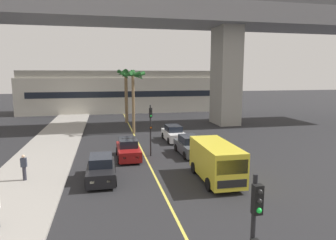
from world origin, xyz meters
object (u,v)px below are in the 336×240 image
at_px(car_queue_second, 190,146).
at_px(car_queue_third, 174,134).
at_px(car_queue_front, 101,169).
at_px(delivery_van, 216,161).
at_px(pedestrian_near_crosswalk, 24,167).
at_px(palm_tree_mid_median, 126,82).
at_px(palm_tree_near_median, 133,81).
at_px(traffic_light_median_far, 151,124).
at_px(traffic_light_median_near, 254,232).
at_px(car_queue_fourth, 128,150).

bearing_deg(car_queue_second, car_queue_third, 91.51).
bearing_deg(car_queue_front, delivery_van, -12.41).
relative_size(car_queue_second, pedestrian_near_crosswalk, 2.56).
height_order(palm_tree_mid_median, pedestrian_near_crosswalk, palm_tree_mid_median).
bearing_deg(palm_tree_near_median, delivery_van, -77.56).
bearing_deg(palm_tree_mid_median, car_queue_front, -98.33).
relative_size(traffic_light_median_far, palm_tree_near_median, 0.59).
relative_size(car_queue_third, palm_tree_mid_median, 0.56).
xyz_separation_m(car_queue_third, palm_tree_mid_median, (-3.75, 12.56, 4.83)).
bearing_deg(pedestrian_near_crosswalk, car_queue_second, 19.17).
bearing_deg(car_queue_third, delivery_van, -89.90).
bearing_deg(traffic_light_median_near, palm_tree_mid_median, 91.08).
distance_m(car_queue_third, car_queue_fourth, 7.36).
xyz_separation_m(car_queue_third, traffic_light_median_near, (-3.10, -22.15, 1.99)).
relative_size(car_queue_fourth, palm_tree_near_median, 0.58).
bearing_deg(palm_tree_near_median, traffic_light_median_far, -87.54).
bearing_deg(palm_tree_mid_median, traffic_light_median_near, -88.92).
bearing_deg(delivery_van, palm_tree_mid_median, 98.89).
bearing_deg(palm_tree_mid_median, car_queue_third, -73.38).
distance_m(car_queue_third, palm_tree_near_median, 7.75).
bearing_deg(car_queue_fourth, car_queue_front, -114.48).
bearing_deg(pedestrian_near_crosswalk, car_queue_fourth, 30.68).
bearing_deg(palm_tree_mid_median, palm_tree_near_median, -88.49).
xyz_separation_m(car_queue_second, car_queue_fourth, (-5.11, -0.13, 0.00)).
distance_m(car_queue_front, pedestrian_near_crosswalk, 4.69).
xyz_separation_m(traffic_light_median_far, pedestrian_near_crosswalk, (-8.58, -4.26, -1.72)).
relative_size(car_queue_second, traffic_light_median_far, 0.99).
height_order(car_queue_third, pedestrian_near_crosswalk, pedestrian_near_crosswalk).
height_order(traffic_light_median_near, traffic_light_median_far, same).
relative_size(car_queue_fourth, pedestrian_near_crosswalk, 2.54).
bearing_deg(car_queue_third, pedestrian_near_crosswalk, -141.18).
relative_size(car_queue_second, car_queue_fourth, 1.01).
distance_m(car_queue_second, car_queue_third, 5.30).
height_order(car_queue_third, traffic_light_median_near, traffic_light_median_near).
bearing_deg(traffic_light_median_near, car_queue_fourth, 96.40).
bearing_deg(traffic_light_median_far, car_queue_third, 58.78).
bearing_deg(car_queue_third, car_queue_front, -125.23).
bearing_deg(car_queue_fourth, traffic_light_median_near, -83.60).
height_order(car_queue_front, palm_tree_mid_median, palm_tree_mid_median).
relative_size(car_queue_fourth, traffic_light_median_near, 0.98).
bearing_deg(car_queue_fourth, palm_tree_mid_median, 86.10).
xyz_separation_m(car_queue_third, traffic_light_median_far, (-3.12, -5.15, 1.99)).
relative_size(car_queue_third, palm_tree_near_median, 0.58).
distance_m(car_queue_third, pedestrian_near_crosswalk, 15.02).
distance_m(delivery_van, traffic_light_median_near, 11.15).
bearing_deg(car_queue_second, traffic_light_median_near, -100.87).
distance_m(car_queue_front, palm_tree_near_median, 15.85).
height_order(car_queue_second, car_queue_fourth, same).
xyz_separation_m(palm_tree_mid_median, pedestrian_near_crosswalk, (-7.95, -21.97, -4.55)).
xyz_separation_m(car_queue_fourth, pedestrian_near_crosswalk, (-6.72, -3.99, 0.28)).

